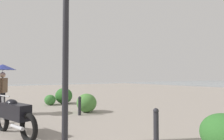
{
  "coord_description": "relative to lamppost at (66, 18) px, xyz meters",
  "views": [
    {
      "loc": [
        0.4,
        2.56,
        1.53
      ],
      "look_at": [
        10.21,
        -4.35,
        1.95
      ],
      "focal_mm": 30.79,
      "sensor_mm": 36.0,
      "label": 1
    }
  ],
  "objects": [
    {
      "name": "shrub_round",
      "position": [
        6.21,
        -1.59,
        -2.6
      ],
      "size": [
        0.65,
        0.58,
        0.55
      ],
      "color": "#387533",
      "rests_on": "ground"
    },
    {
      "name": "motorcycle",
      "position": [
        1.44,
        0.83,
        -2.37
      ],
      "size": [
        2.11,
        0.75,
        1.06
      ],
      "color": "black",
      "rests_on": "ground"
    },
    {
      "name": "bollard_near",
      "position": [
        -1.17,
        -1.71,
        -2.45
      ],
      "size": [
        0.13,
        0.13,
        0.81
      ],
      "color": "#232328",
      "rests_on": "ground"
    },
    {
      "name": "shrub_wide",
      "position": [
        3.23,
        -2.24,
        -2.48
      ],
      "size": [
        0.93,
        0.84,
        0.79
      ],
      "color": "#477F38",
      "rests_on": "ground"
    },
    {
      "name": "bollard_mid",
      "position": [
        2.81,
        -1.71,
        -2.49
      ],
      "size": [
        0.13,
        0.13,
        0.75
      ],
      "color": "#232328",
      "rests_on": "ground"
    },
    {
      "name": "shrub_tall",
      "position": [
        6.32,
        -2.4,
        -2.43
      ],
      "size": [
        1.04,
        0.94,
        0.88
      ],
      "color": "#2D6628",
      "rests_on": "ground"
    },
    {
      "name": "lamppost",
      "position": [
        0.0,
        0.0,
        0.0
      ],
      "size": [
        0.98,
        0.28,
        4.37
      ],
      "color": "#232328",
      "rests_on": "ground"
    },
    {
      "name": "pedestrian",
      "position": [
        4.7,
        0.81,
        -1.28
      ],
      "size": [
        1.0,
        1.0,
        2.03
      ],
      "color": "black",
      "rests_on": "ground"
    }
  ]
}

